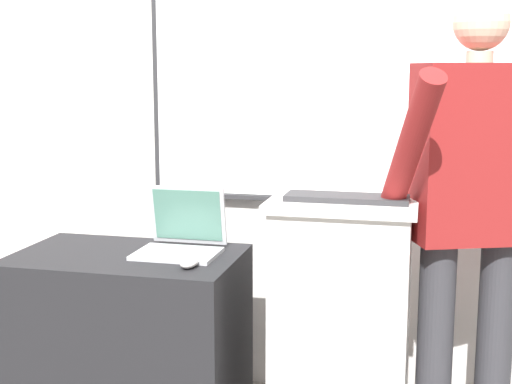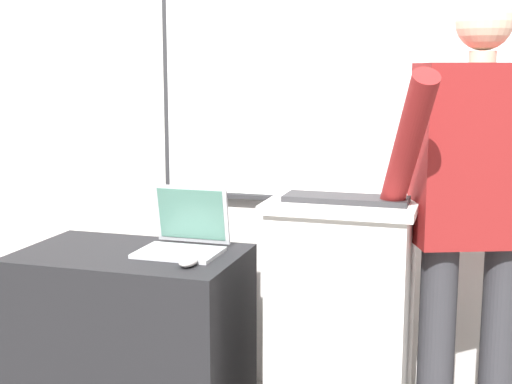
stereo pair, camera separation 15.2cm
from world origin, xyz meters
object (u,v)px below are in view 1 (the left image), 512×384
at_px(person_presenter, 472,202).
at_px(lectern_podium, 342,327).
at_px(side_desk, 129,347).
at_px(laptop, 182,234).
at_px(computer_mouse_by_laptop, 189,263).
at_px(wireless_keyboard, 347,198).

bearing_deg(person_presenter, lectern_podium, 166.79).
distance_m(side_desk, laptop, 0.49).
xyz_separation_m(laptop, computer_mouse_by_laptop, (0.10, -0.21, -0.05)).
relative_size(lectern_podium, person_presenter, 0.58).
height_order(side_desk, wireless_keyboard, wireless_keyboard).
bearing_deg(computer_mouse_by_laptop, laptop, 115.04).
distance_m(lectern_podium, side_desk, 0.83).
height_order(laptop, computer_mouse_by_laptop, laptop).
bearing_deg(lectern_podium, side_desk, -174.45).
height_order(lectern_podium, laptop, laptop).
xyz_separation_m(lectern_podium, side_desk, (-0.82, -0.08, -0.12)).
xyz_separation_m(person_presenter, laptop, (-1.07, -0.05, -0.16)).
distance_m(person_presenter, computer_mouse_by_laptop, 1.03).
distance_m(side_desk, wireless_keyboard, 1.04).
xyz_separation_m(side_desk, wireless_keyboard, (0.83, 0.02, 0.62)).
distance_m(laptop, computer_mouse_by_laptop, 0.24).
xyz_separation_m(person_presenter, wireless_keyboard, (-0.43, -0.12, 0.02)).
relative_size(wireless_keyboard, computer_mouse_by_laptop, 4.30).
bearing_deg(lectern_podium, laptop, 179.03).
distance_m(person_presenter, wireless_keyboard, 0.45).
bearing_deg(lectern_podium, wireless_keyboard, -75.75).
xyz_separation_m(side_desk, laptop, (0.19, 0.09, 0.44)).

